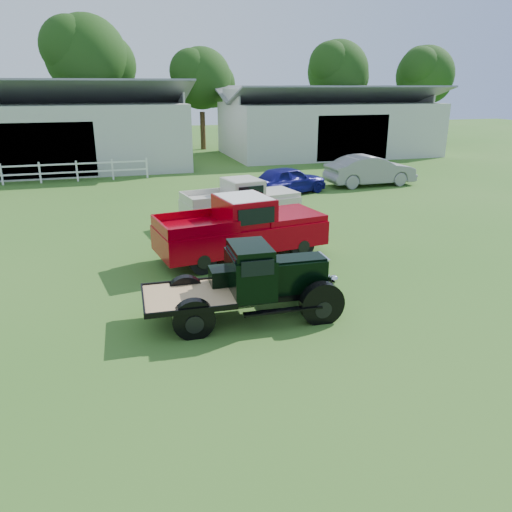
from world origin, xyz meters
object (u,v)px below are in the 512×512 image
object	(u,v)px
vintage_flatbed	(247,282)
misc_car_blue	(288,180)
white_pickup	(241,202)
red_pickup	(241,227)
misc_car_grey	(370,170)

from	to	relation	value
vintage_flatbed	misc_car_blue	world-z (taller)	vintage_flatbed
white_pickup	vintage_flatbed	bearing A→B (deg)	-113.10
red_pickup	misc_car_blue	world-z (taller)	red_pickup
vintage_flatbed	misc_car_grey	world-z (taller)	vintage_flatbed
misc_car_blue	vintage_flatbed	bearing A→B (deg)	136.62
red_pickup	misc_car_grey	distance (m)	14.17
white_pickup	misc_car_grey	distance (m)	10.72
white_pickup	misc_car_grey	size ratio (longest dim) A/B	0.96
vintage_flatbed	red_pickup	size ratio (longest dim) A/B	0.83
vintage_flatbed	white_pickup	world-z (taller)	vintage_flatbed
vintage_flatbed	red_pickup	distance (m)	4.43
misc_car_grey	white_pickup	bearing A→B (deg)	121.53
vintage_flatbed	misc_car_blue	size ratio (longest dim) A/B	1.10
misc_car_blue	white_pickup	bearing A→B (deg)	122.52
misc_car_blue	misc_car_grey	xyz separation A→B (m)	(5.18, 0.86, 0.12)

